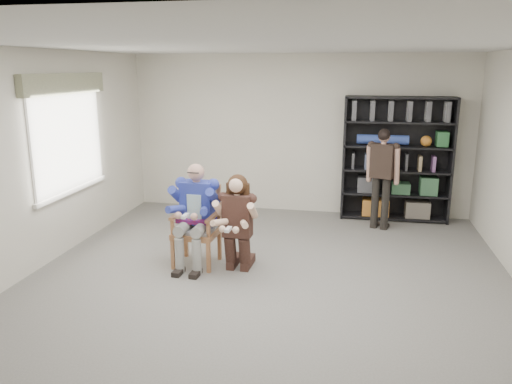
% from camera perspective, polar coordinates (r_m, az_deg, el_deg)
% --- Properties ---
extents(room_shell, '(6.00, 7.00, 2.80)m').
position_cam_1_polar(room_shell, '(5.54, 0.84, 1.93)').
color(room_shell, beige).
rests_on(room_shell, ground).
extents(floor, '(6.00, 7.00, 0.01)m').
position_cam_1_polar(floor, '(5.99, 0.79, -11.27)').
color(floor, slate).
rests_on(floor, ground).
extents(window_left, '(0.16, 2.00, 1.75)m').
position_cam_1_polar(window_left, '(7.50, -20.59, 6.02)').
color(window_left, white).
rests_on(window_left, room_shell).
extents(armchair, '(0.64, 0.62, 1.06)m').
position_cam_1_polar(armchair, '(6.62, -6.86, -3.94)').
color(armchair, '#A56338').
rests_on(armchair, floor).
extents(seated_man, '(0.63, 0.85, 1.37)m').
position_cam_1_polar(seated_man, '(6.57, -6.90, -2.62)').
color(seated_man, navy).
rests_on(seated_man, floor).
extents(kneeling_woman, '(0.56, 0.87, 1.26)m').
position_cam_1_polar(kneeling_woman, '(6.33, -2.20, -3.74)').
color(kneeling_woman, '#331C16').
rests_on(kneeling_woman, floor).
extents(bookshelf, '(1.80, 0.38, 2.10)m').
position_cam_1_polar(bookshelf, '(8.77, 15.76, 3.61)').
color(bookshelf, black).
rests_on(bookshelf, floor).
extents(standing_man, '(0.57, 0.44, 1.64)m').
position_cam_1_polar(standing_man, '(8.22, 14.16, 1.38)').
color(standing_man, black).
rests_on(standing_man, floor).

